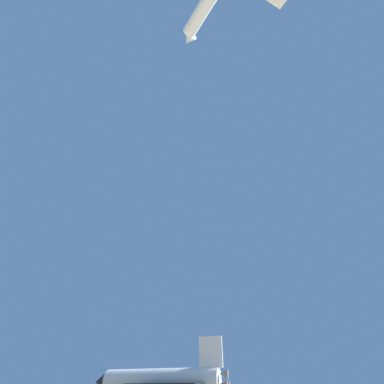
# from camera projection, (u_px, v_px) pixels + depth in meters

# --- Properties ---
(space_shuttle) EXTENTS (38.75, 25.58, 15.80)m
(space_shuttle) POSITION_uv_depth(u_px,v_px,m) (159.00, 381.00, 80.84)
(space_shuttle) COLOR white
(space_shuttle) RESTS_ON ground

